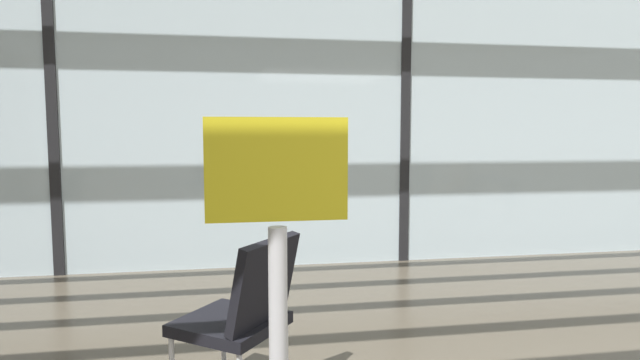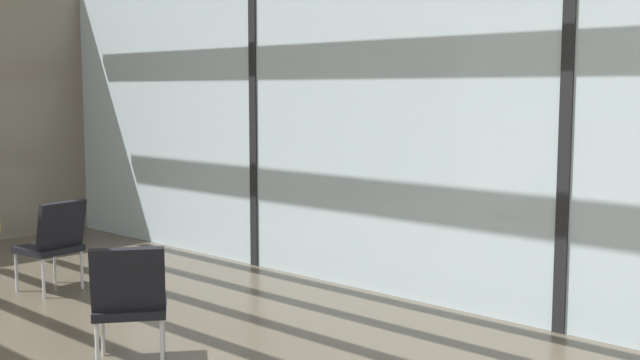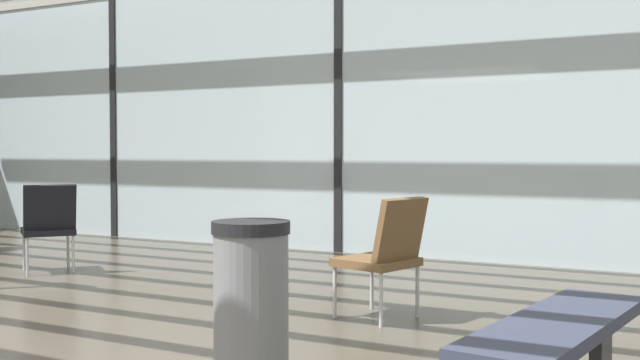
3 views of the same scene
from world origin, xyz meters
TOP-DOWN VIEW (x-y plane):
  - glass_curtain_wall at (0.00, 5.20)m, footprint 14.00×0.08m
  - window_mullion_0 at (-3.50, 5.20)m, footprint 0.10×0.12m
  - window_mullion_1 at (0.00, 5.20)m, footprint 0.10×0.12m
  - lounge_chair_2 at (-4.04, 3.12)m, footprint 0.58×0.54m
  - lounge_chair_3 at (-1.77, 2.44)m, footprint 0.71×0.70m

SIDE VIEW (x-z plane):
  - lounge_chair_2 at x=-4.04m, z-range 0.06..0.93m
  - lounge_chair_3 at x=-1.77m, z-range 0.06..0.93m
  - glass_curtain_wall at x=0.00m, z-range 0.00..3.30m
  - window_mullion_0 at x=-3.50m, z-range 0.00..3.30m
  - window_mullion_1 at x=0.00m, z-range 0.00..3.30m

